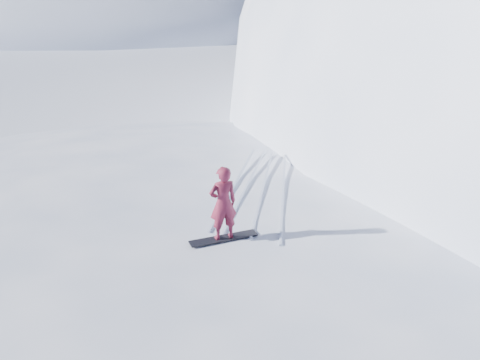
# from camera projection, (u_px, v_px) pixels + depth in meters

# --- Properties ---
(near_ridge) EXTENTS (36.00, 28.00, 4.80)m
(near_ridge) POSITION_uv_depth(u_px,v_px,m) (266.00, 299.00, 14.31)
(near_ridge) COLOR white
(near_ridge) RESTS_ON ground
(wind_bumps) EXTENTS (16.00, 14.40, 1.00)m
(wind_bumps) POSITION_uv_depth(u_px,v_px,m) (200.00, 304.00, 14.11)
(wind_bumps) COLOR white
(wind_bumps) RESTS_ON ground
(snowboard) EXTENTS (1.39, 1.34, 0.03)m
(snowboard) POSITION_uv_depth(u_px,v_px,m) (224.00, 238.00, 12.46)
(snowboard) COLOR black
(snowboard) RESTS_ON near_ridge
(snowboarder) EXTENTS (0.76, 0.76, 1.78)m
(snowboarder) POSITION_uv_depth(u_px,v_px,m) (223.00, 203.00, 12.11)
(snowboarder) COLOR maroon
(snowboarder) RESTS_ON snowboard
(board_tracks) EXTENTS (2.97, 5.91, 0.04)m
(board_tracks) POSITION_uv_depth(u_px,v_px,m) (257.00, 187.00, 15.20)
(board_tracks) COLOR silver
(board_tracks) RESTS_ON ground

